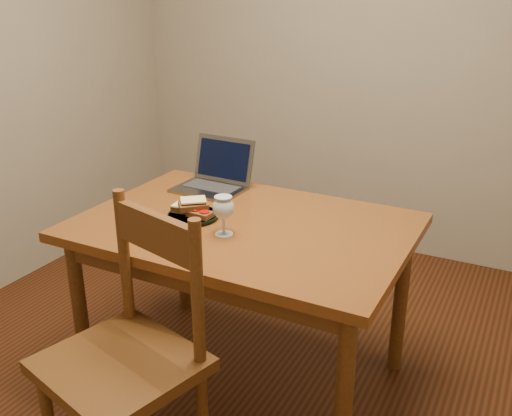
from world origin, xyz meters
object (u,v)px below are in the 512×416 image
at_px(laptop, 216,175).
at_px(table, 244,242).
at_px(milk_glass, 224,216).
at_px(chair, 126,345).
at_px(plate, 193,216).

bearing_deg(laptop, table, -42.39).
distance_m(milk_glass, laptop, 0.55).
relative_size(table, laptop, 4.11).
relative_size(table, chair, 2.31).
xyz_separation_m(chair, plate, (-0.13, 0.60, 0.21)).
distance_m(table, plate, 0.23).
bearing_deg(table, chair, -96.79).
distance_m(chair, laptop, 1.03).
xyz_separation_m(table, laptop, (-0.32, 0.32, 0.14)).
bearing_deg(laptop, plate, -70.40).
bearing_deg(table, plate, -165.14).
height_order(table, chair, chair).
xyz_separation_m(milk_glass, laptop, (-0.31, 0.46, -0.02)).
xyz_separation_m(table, chair, (-0.08, -0.66, -0.11)).
bearing_deg(milk_glass, laptop, 124.29).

